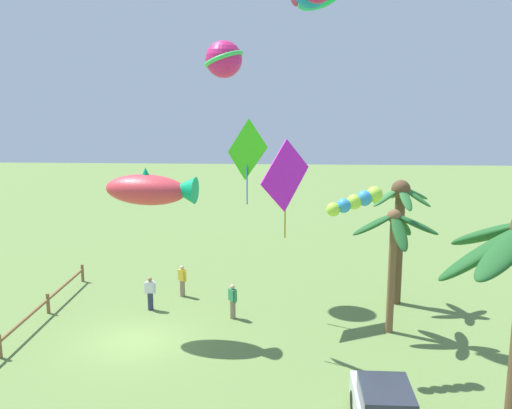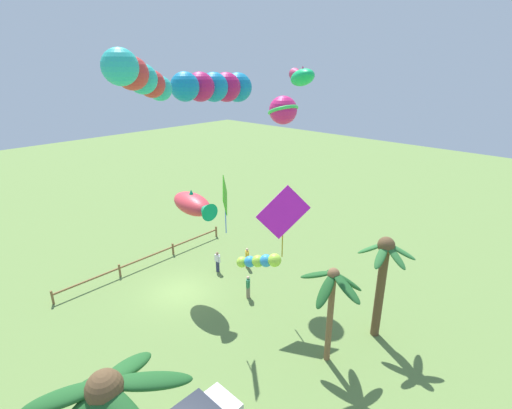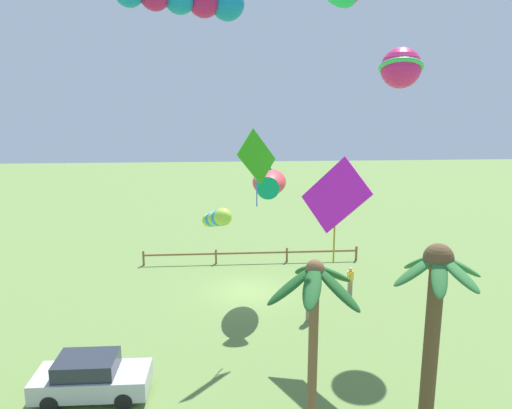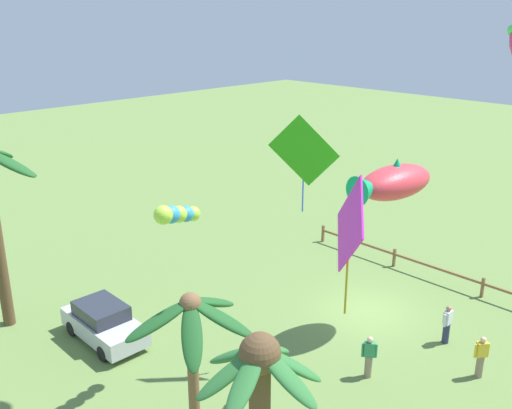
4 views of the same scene
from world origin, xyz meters
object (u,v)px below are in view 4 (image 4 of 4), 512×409
Objects in this scene: kite_diamond_5 at (304,152)px; kite_tube_2 at (177,214)px; parked_car_0 at (104,322)px; spectator_1 at (369,356)px; spectator_0 at (447,324)px; kite_fish_1 at (392,182)px; kite_diamond_3 at (350,227)px; palm_tree_0 at (260,407)px; palm_tree_2 at (192,334)px; spectator_2 at (481,357)px.

kite_tube_2 is at bearing 67.39° from kite_diamond_5.
spectator_1 is (-8.63, -5.35, 0.06)m from parked_car_0.
spectator_0 is 0.40× the size of kite_fish_1.
spectator_1 is at bearing -77.17° from kite_diamond_3.
kite_diamond_5 is at bearing -54.80° from palm_tree_0.
kite_diamond_5 is at bearing 18.40° from spectator_1.
parked_car_0 is at bearing 44.47° from spectator_0.
parked_car_0 is (10.97, -2.37, -3.53)m from palm_tree_0.
spectator_0 is at bearing -102.03° from spectator_1.
kite_diamond_5 is (0.93, 3.98, 1.68)m from kite_fish_1.
palm_tree_2 is 1.36× the size of parked_car_0.
palm_tree_2 is at bearing 103.08° from kite_diamond_5.
palm_tree_2 is at bearing 68.00° from spectator_2.
kite_diamond_5 is at bearing -112.61° from kite_tube_2.
palm_tree_0 is at bearing 167.81° from parked_car_0.
spectator_0 reaches higher than parked_car_0.
kite_fish_1 reaches higher than palm_tree_0.
kite_diamond_5 reaches higher than kite_fish_1.
spectator_0 is 9.13m from kite_diamond_5.
spectator_1 is (0.84, 3.95, 0.00)m from spectator_0.
spectator_1 is 1.00× the size of spectator_2.
spectator_0 is 0.78× the size of kite_tube_2.
palm_tree_0 is 7.39m from kite_tube_2.
kite_diamond_5 is (5.26, 3.62, 7.02)m from spectator_2.
spectator_0 is 2.23m from spectator_2.
kite_diamond_3 is at bearing 154.09° from kite_diamond_5.
kite_fish_1 is (4.33, -0.37, 5.34)m from spectator_2.
parked_car_0 is at bearing 31.80° from spectator_1.
kite_diamond_3 reaches higher than spectator_2.
kite_diamond_5 reaches higher than spectator_0.
kite_fish_1 is (3.92, -10.87, 1.87)m from palm_tree_0.
kite_diamond_5 is (1.39, -5.97, 3.70)m from palm_tree_2.
kite_fish_1 is 4.42m from kite_diamond_5.
spectator_2 is (-11.37, -8.13, 0.06)m from parked_car_0.
kite_tube_2 reaches higher than spectator_2.
palm_tree_0 is at bearing 108.53° from kite_diamond_3.
parked_car_0 is 2.47× the size of spectator_0.
kite_fish_1 is (0.45, -9.95, 2.02)m from palm_tree_2.
kite_diamond_3 is (-0.53, 2.32, 5.60)m from spectator_1.
spectator_2 is 11.66m from kite_tube_2.
spectator_1 is 8.41m from kite_tube_2.
kite_diamond_5 reaches higher than kite_tube_2.
palm_tree_0 is 1.82× the size of kite_diamond_5.
spectator_1 is at bearing -99.42° from palm_tree_2.
palm_tree_0 reaches higher than spectator_0.
spectator_0 is at bearing -100.39° from palm_tree_2.
kite_diamond_5 reaches higher than kite_diamond_3.
palm_tree_0 is 3.80× the size of spectator_2.
kite_tube_2 is (4.19, 4.87, 5.42)m from spectator_1.
kite_diamond_3 reaches higher than spectator_1.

